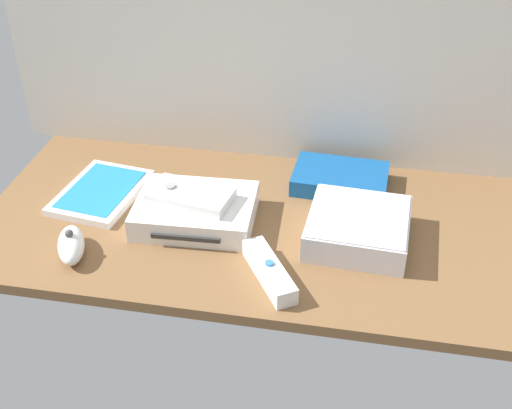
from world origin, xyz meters
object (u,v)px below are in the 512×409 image
remote_wand (269,271)px  remote_nunchuk (71,245)px  game_console (196,211)px  game_case (101,192)px  network_router (340,179)px  remote_classic_pad (191,196)px  mini_computer (358,228)px

remote_wand → remote_nunchuk: 33.72cm
game_console → remote_nunchuk: bearing=-146.5°
game_case → network_router: network_router is taller
game_console → game_case: bearing=163.9°
network_router → remote_nunchuk: (-42.75, -29.54, 0.34)cm
remote_wand → remote_classic_pad: size_ratio=0.93×
game_case → network_router: bearing=22.3°
game_case → remote_classic_pad: size_ratio=1.33×
mini_computer → game_case: bearing=174.0°
game_console → network_router: bearing=30.6°
remote_classic_pad → remote_nunchuk: bearing=-133.0°
remote_nunchuk → game_case: bearing=73.2°
remote_nunchuk → remote_classic_pad: bearing=14.4°
remote_nunchuk → network_router: bearing=11.9°
game_console → mini_computer: 29.02cm
mini_computer → game_case: size_ratio=0.87×
remote_wand → remote_classic_pad: bearing=108.9°
game_console → remote_nunchuk: 22.38cm
game_case → remote_nunchuk: remote_nunchuk is taller
remote_wand → network_router: bearing=40.9°
remote_nunchuk → remote_classic_pad: (17.35, 13.14, 3.37)cm
network_router → remote_wand: (-9.03, -29.62, -0.19)cm
network_router → remote_classic_pad: bearing=-144.3°
game_console → remote_classic_pad: size_ratio=1.40×
remote_classic_pad → game_case: bearing=175.8°
network_router → remote_nunchuk: remote_nunchuk is taller
game_case → network_router: size_ratio=1.11×
network_router → remote_wand: bearing=-104.1°
game_case → remote_classic_pad: 20.37cm
game_console → remote_classic_pad: 3.29cm
game_case → remote_wand: (35.61, -18.04, 0.75)cm
game_console → remote_nunchuk: remote_nunchuk is taller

